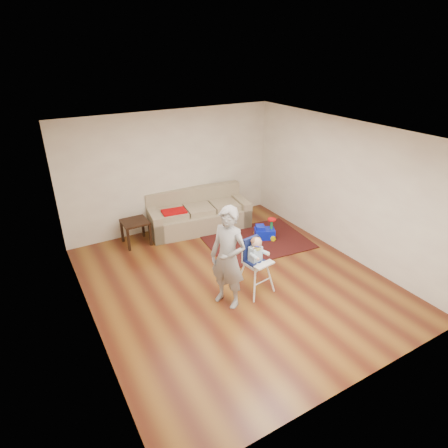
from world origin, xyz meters
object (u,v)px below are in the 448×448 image
ride_on_toy (265,229)px  toy_ball (246,250)px  sofa (199,211)px  adult (228,258)px  high_chair (256,266)px  side_table (136,232)px

ride_on_toy → toy_ball: size_ratio=3.40×
sofa → toy_ball: sofa is taller
sofa → ride_on_toy: sofa is taller
sofa → toy_ball: (0.30, -1.58, -0.36)m
sofa → adult: (-0.85, -2.78, 0.42)m
ride_on_toy → toy_ball: (-0.72, -0.36, -0.17)m
ride_on_toy → high_chair: high_chair is taller
toy_ball → adult: (-1.15, -1.20, 0.78)m
high_chair → adult: 0.69m
ride_on_toy → toy_ball: bearing=-128.7°
side_table → adult: adult is taller
high_chair → adult: adult is taller
side_table → adult: 2.93m
adult → toy_ball: bearing=110.6°
sofa → side_table: bearing=-172.6°
high_chair → adult: bearing=177.4°
sofa → ride_on_toy: size_ratio=5.10×
ride_on_toy → high_chair: bearing=-105.7°
high_chair → adult: size_ratio=0.61×
toy_ball → adult: size_ratio=0.08×
sofa → side_table: sofa is taller
ride_on_toy → adult: 2.51m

